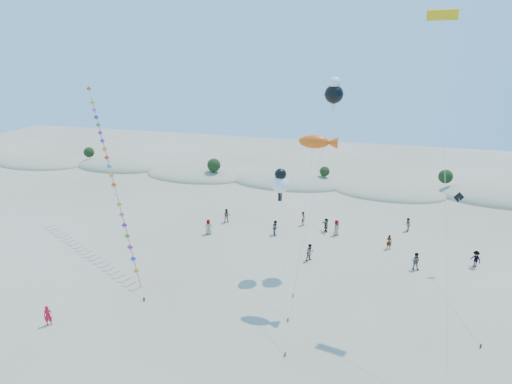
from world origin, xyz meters
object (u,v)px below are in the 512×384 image
at_px(flyer_foreground, 48,316).
at_px(kite_train, 110,169).
at_px(fish_kite, 318,142).
at_px(parafoil_kite, 443,24).

bearing_deg(flyer_foreground, kite_train, 69.48).
bearing_deg(flyer_foreground, fish_kite, -4.78).
xyz_separation_m(kite_train, parafoil_kite, (30.58, -2.86, 13.69)).
bearing_deg(parafoil_kite, fish_kite, -170.39).
xyz_separation_m(fish_kite, parafoil_kite, (8.21, 1.39, 8.71)).
xyz_separation_m(fish_kite, flyer_foreground, (-19.21, -10.23, -12.84)).
height_order(kite_train, fish_kite, kite_train).
xyz_separation_m(kite_train, flyer_foreground, (3.15, -14.48, -7.86)).
bearing_deg(fish_kite, flyer_foreground, -151.97).
height_order(fish_kite, parafoil_kite, parafoil_kite).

